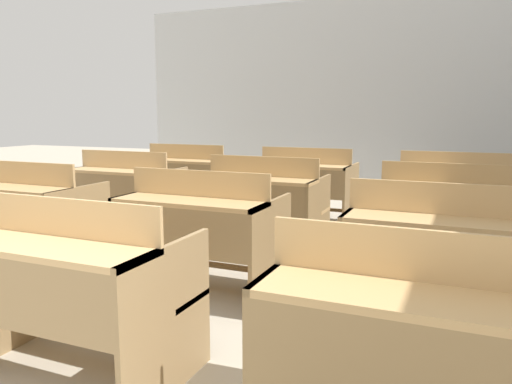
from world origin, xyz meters
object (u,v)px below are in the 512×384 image
Objects in this scene: bench_third_center at (263,203)px; bench_back_left at (187,178)px; bench_second_right at (440,256)px; bench_second_left at (27,213)px; bench_third_right at (448,216)px; bench_back_right at (453,193)px; bench_back_center at (306,185)px; bench_third_left at (125,191)px; bench_front_right at (417,347)px; bench_second_center at (200,231)px; bench_front_center at (71,286)px.

bench_third_center is 2.08m from bench_back_left.
bench_second_right is 1.00× the size of bench_third_center.
bench_second_left and bench_third_right have the same top height.
bench_second_right and bench_back_right have the same top height.
bench_second_right is 1.00× the size of bench_back_right.
bench_third_right is at bearing -89.61° from bench_back_right.
bench_third_right and bench_back_center have the same top height.
bench_third_left is 3.51m from bench_back_right.
bench_front_right is 3.01m from bench_third_center.
bench_second_center is 1.63m from bench_second_right.
bench_third_center is 1.00× the size of bench_back_right.
bench_front_right is at bearing -0.22° from bench_front_center.
bench_second_center is at bearing -179.89° from bench_second_right.
bench_front_center is 2.52m from bench_third_center.
bench_back_center and bench_back_right have the same top height.
bench_second_right is 1.00× the size of bench_third_right.
bench_back_right is at bearing 90.39° from bench_third_right.
bench_back_left is at bearing -179.99° from bench_back_right.
bench_second_center is 3.01m from bench_back_right.
bench_second_left is (-3.29, 1.26, 0.00)m from bench_front_right.
bench_third_right is (3.28, -0.03, 0.00)m from bench_third_left.
bench_second_left is at bearing -179.60° from bench_second_right.
bench_back_center is at bearing 90.24° from bench_second_center.
bench_second_left is at bearing -90.57° from bench_third_left.
bench_second_left is 2.07m from bench_third_center.
bench_second_right is (1.63, 0.00, 0.00)m from bench_second_center.
bench_second_right is (3.30, 0.02, 0.00)m from bench_second_left.
bench_second_center is 1.00× the size of bench_back_left.
bench_back_center is (1.63, 0.01, 0.00)m from bench_back_left.
bench_second_right is 4.14m from bench_back_left.
bench_back_right is at bearing 37.97° from bench_second_left.
bench_back_left is 1.63m from bench_back_center.
bench_third_center is at bearing 90.32° from bench_front_center.
bench_third_right is (1.65, 0.00, 0.00)m from bench_third_center.
bench_second_center is 2.09m from bench_third_left.
bench_third_left is at bearing -142.33° from bench_back_center.
bench_second_left is 4.17m from bench_back_right.
bench_back_right is (3.27, 1.26, 0.00)m from bench_third_left.
bench_second_center is at bearing -37.72° from bench_third_left.
bench_back_center is at bearing 113.09° from bench_front_right.
bench_second_right is at bearing -37.81° from bench_back_left.
bench_back_right is (1.62, 2.54, 0.00)m from bench_second_center.
bench_third_center is (-0.01, 2.52, 0.00)m from bench_front_center.
bench_third_center is 1.31m from bench_back_center.
bench_second_center is at bearing -122.45° from bench_back_right.
bench_second_right is at bearing 0.40° from bench_second_left.
bench_third_left is 1.00× the size of bench_back_left.
bench_third_right is 1.00× the size of bench_back_left.
bench_back_right is at bearing -0.17° from bench_back_center.
bench_second_left is at bearing -142.49° from bench_third_center.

